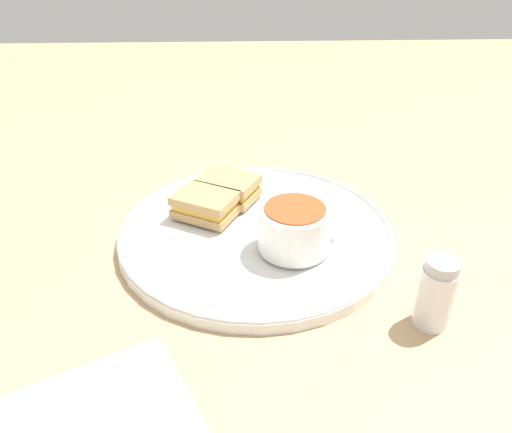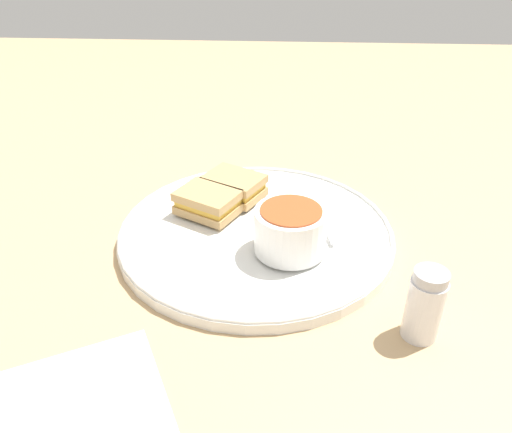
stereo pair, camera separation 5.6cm
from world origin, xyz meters
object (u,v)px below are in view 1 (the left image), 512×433
object	(u,v)px
sandwich_half_near	(229,187)
sandwich_half_far	(205,204)
spoon	(310,202)
salt_shaker	(436,294)
soup_bowl	(294,228)

from	to	relation	value
sandwich_half_near	sandwich_half_far	xyz separation A→B (m)	(0.03, 0.05, 0.00)
spoon	salt_shaker	world-z (taller)	salt_shaker
sandwich_half_near	salt_shaker	size ratio (longest dim) A/B	1.22
soup_bowl	salt_shaker	xyz separation A→B (m)	(-0.14, 0.12, -0.01)
spoon	salt_shaker	bearing A→B (deg)	-168.11
soup_bowl	sandwich_half_near	bearing A→B (deg)	-57.93
sandwich_half_far	salt_shaker	xyz separation A→B (m)	(-0.25, 0.21, 0.00)
soup_bowl	spoon	xyz separation A→B (m)	(-0.04, -0.11, -0.03)
soup_bowl	salt_shaker	bearing A→B (deg)	138.82
spoon	salt_shaker	xyz separation A→B (m)	(-0.10, 0.23, 0.02)
soup_bowl	sandwich_half_far	distance (m)	0.14
spoon	salt_shaker	distance (m)	0.25
spoon	soup_bowl	bearing A→B (deg)	149.41
sandwich_half_far	spoon	bearing A→B (deg)	-170.79
spoon	sandwich_half_far	xyz separation A→B (m)	(0.15, 0.02, 0.01)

